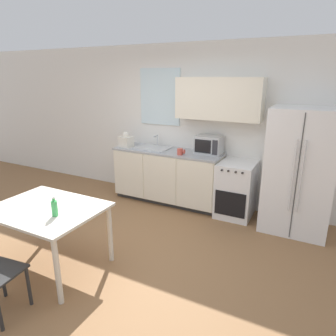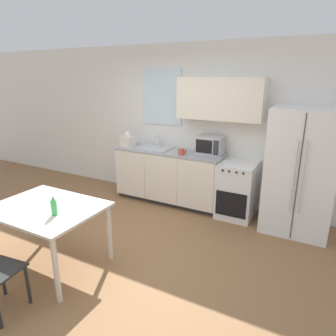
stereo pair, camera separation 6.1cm
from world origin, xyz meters
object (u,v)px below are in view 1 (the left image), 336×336
(coffee_mug, at_px, (180,152))
(drink_bottle, at_px, (55,208))
(microwave, at_px, (209,145))
(dining_table, at_px, (47,215))
(oven_range, at_px, (236,189))
(refrigerator, at_px, (299,171))

(coffee_mug, xyz_separation_m, drink_bottle, (-0.39, -2.29, -0.14))
(microwave, bearing_deg, coffee_mug, -142.86)
(coffee_mug, bearing_deg, microwave, 37.14)
(microwave, xyz_separation_m, drink_bottle, (-0.77, -2.58, -0.24))
(microwave, distance_m, drink_bottle, 2.70)
(dining_table, bearing_deg, oven_range, 56.43)
(microwave, relative_size, dining_table, 0.35)
(coffee_mug, relative_size, dining_table, 0.11)
(refrigerator, bearing_deg, oven_range, 177.00)
(coffee_mug, height_order, drink_bottle, coffee_mug)
(refrigerator, height_order, microwave, refrigerator)
(oven_range, bearing_deg, refrigerator, -3.00)
(oven_range, height_order, refrigerator, refrigerator)
(coffee_mug, bearing_deg, refrigerator, 3.62)
(refrigerator, distance_m, coffee_mug, 1.80)
(dining_table, bearing_deg, drink_bottle, -21.86)
(refrigerator, relative_size, microwave, 4.17)
(dining_table, distance_m, drink_bottle, 0.33)
(oven_range, xyz_separation_m, dining_table, (-1.56, -2.34, 0.22))
(oven_range, xyz_separation_m, refrigerator, (0.88, -0.05, 0.45))
(microwave, relative_size, coffee_mug, 3.27)
(dining_table, height_order, drink_bottle, drink_bottle)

